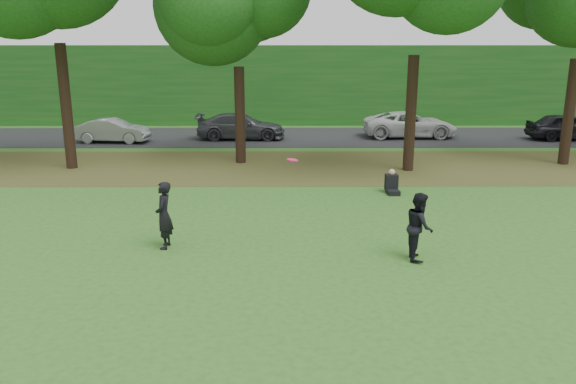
% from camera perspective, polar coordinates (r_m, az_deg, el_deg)
% --- Properties ---
extents(ground, '(120.00, 120.00, 0.00)m').
position_cam_1_polar(ground, '(11.47, 5.20, -11.13)').
color(ground, '#2F5A1C').
rests_on(ground, ground).
extents(leaf_litter, '(60.00, 7.00, 0.01)m').
position_cam_1_polar(leaf_litter, '(23.82, 2.26, 2.60)').
color(leaf_litter, '#50381C').
rests_on(leaf_litter, ground).
extents(street, '(70.00, 7.00, 0.02)m').
position_cam_1_polar(street, '(31.68, 1.61, 5.63)').
color(street, black).
rests_on(street, ground).
extents(far_hedge, '(70.00, 3.00, 5.00)m').
position_cam_1_polar(far_hedge, '(37.37, 1.33, 10.86)').
color(far_hedge, '#164E18').
rests_on(far_hedge, ground).
extents(player_left, '(0.41, 0.63, 1.72)m').
position_cam_1_polar(player_left, '(14.39, -12.49, -2.33)').
color(player_left, black).
rests_on(player_left, ground).
extents(player_right, '(0.69, 0.85, 1.64)m').
position_cam_1_polar(player_right, '(13.70, 13.20, -3.41)').
color(player_right, black).
rests_on(player_right, ground).
extents(parked_cars, '(37.89, 3.61, 1.42)m').
position_cam_1_polar(parked_cars, '(30.63, 0.32, 6.65)').
color(parked_cars, black).
rests_on(parked_cars, street).
extents(frisbee, '(0.38, 0.38, 0.07)m').
position_cam_1_polar(frisbee, '(13.60, 0.47, 3.27)').
color(frisbee, '#E11355').
rests_on(frisbee, ground).
extents(seated_person, '(0.45, 0.75, 0.83)m').
position_cam_1_polar(seated_person, '(19.82, 10.51, 0.79)').
color(seated_person, black).
rests_on(seated_person, ground).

